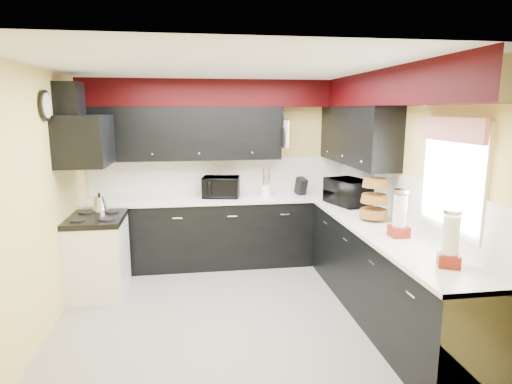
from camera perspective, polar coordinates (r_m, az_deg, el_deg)
ground at (r=4.70m, az=-2.95°, el=-15.80°), size 3.60×3.60×0.00m
wall_back at (r=6.05m, az=-4.72°, el=2.69°), size 3.60×0.06×2.50m
wall_right at (r=4.79m, az=18.84°, el=-0.01°), size 0.06×3.60×2.50m
wall_left at (r=4.49m, az=-26.62°, el=-1.29°), size 0.06×3.60×2.50m
ceiling at (r=4.22m, az=-3.29°, el=16.21°), size 3.60×3.60×0.06m
cab_back at (r=5.93m, az=-4.40°, el=-5.40°), size 3.60×0.60×0.90m
cab_right at (r=4.62m, az=16.57°, el=-10.61°), size 0.60×3.00×0.90m
counter_back at (r=5.81m, az=-4.47°, el=-0.94°), size 3.62×0.64×0.04m
counter_right at (r=4.47m, az=16.90°, el=-4.99°), size 0.64×3.02×0.04m
splash_back at (r=6.05m, az=-4.70°, el=2.12°), size 3.60×0.02×0.50m
splash_right at (r=4.80m, az=18.69°, el=-0.72°), size 0.02×3.60×0.50m
upper_back at (r=5.81m, az=-9.65°, el=7.69°), size 2.60×0.35×0.70m
upper_right at (r=5.47m, az=13.24°, el=7.37°), size 0.35×1.80×0.70m
soffit_back at (r=5.82m, az=-4.77°, el=12.98°), size 3.60×0.36×0.35m
soffit_right at (r=4.48m, az=18.67°, el=13.11°), size 0.36×3.24×0.35m
stove at (r=5.32m, az=-20.28°, el=-8.19°), size 0.60×0.75×0.86m
cooktop at (r=5.20m, az=-20.61°, el=-3.38°), size 0.62×0.77×0.06m
hood at (r=5.07m, az=-21.84°, el=6.41°), size 0.50×0.78×0.55m
hood_duct at (r=5.10m, az=-23.62°, el=11.03°), size 0.24×0.40×0.40m
window at (r=3.97m, az=24.81°, el=1.81°), size 0.03×0.86×0.96m
valance at (r=3.91m, az=24.59°, el=7.60°), size 0.04×0.88×0.20m
pan_top at (r=5.86m, az=3.48°, el=9.80°), size 0.03×0.22×0.40m
pan_mid at (r=5.74m, az=3.72°, el=7.28°), size 0.03×0.28×0.46m
pan_low at (r=5.99m, az=3.19°, el=7.15°), size 0.03×0.24×0.42m
cut_board at (r=5.62m, az=4.09°, el=7.71°), size 0.03×0.26×0.35m
baskets at (r=4.73m, az=15.50°, el=-0.83°), size 0.27×0.27×0.50m
clock at (r=4.64m, az=-26.26°, el=10.31°), size 0.03×0.30×0.30m
deco_plate at (r=4.40m, az=21.41°, el=12.01°), size 0.03×0.24×0.24m
toaster_oven at (r=5.82m, az=-4.70°, el=0.67°), size 0.55×0.49×0.28m
microwave at (r=5.47m, az=12.25°, el=0.00°), size 0.53×0.66×0.32m
utensil_crock at (r=5.85m, az=1.37°, el=0.16°), size 0.18×0.18×0.16m
knife_block at (r=6.00m, az=6.01°, el=0.76°), size 0.15×0.18×0.24m
kettle at (r=5.45m, az=-20.13°, el=-1.47°), size 0.24×0.24×0.17m
dispenser_a at (r=4.19m, az=18.62°, el=-2.80°), size 0.16×0.16×0.44m
dispenser_b at (r=3.54m, az=24.51°, el=-5.80°), size 0.21×0.21×0.42m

